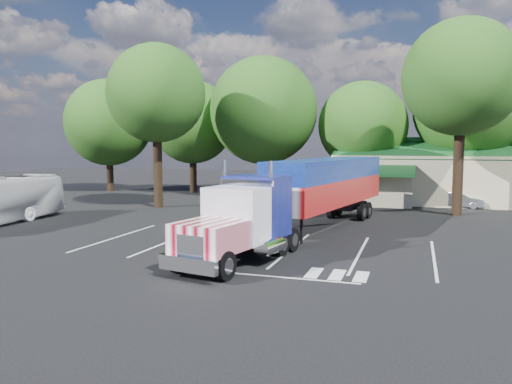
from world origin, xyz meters
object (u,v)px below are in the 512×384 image
(bicycle, at_px, (309,210))
(silver_sedan, at_px, (459,200))
(woman, at_px, (289,213))
(semi_truck, at_px, (310,190))

(bicycle, bearing_deg, silver_sedan, 40.06)
(woman, bearing_deg, silver_sedan, -68.84)
(semi_truck, relative_size, woman, 12.36)
(woman, relative_size, bicycle, 0.91)
(semi_truck, relative_size, bicycle, 11.27)
(woman, height_order, bicycle, woman)
(bicycle, bearing_deg, woman, -91.80)
(semi_truck, bearing_deg, woman, 143.62)
(woman, distance_m, bicycle, 4.65)
(bicycle, distance_m, silver_sedan, 13.20)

